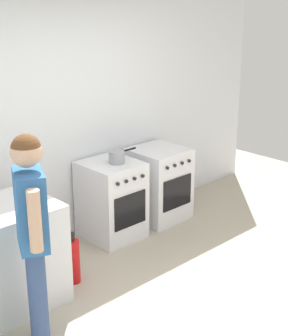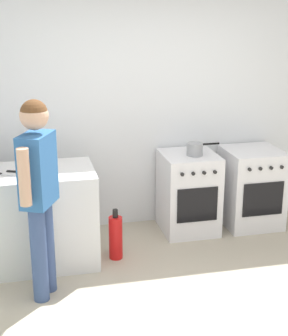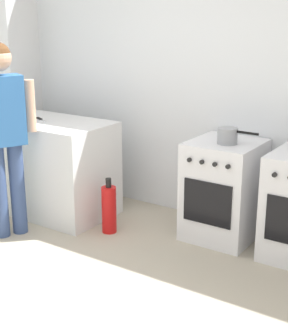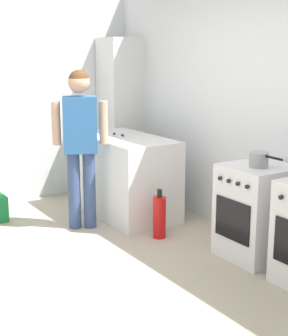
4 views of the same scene
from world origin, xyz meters
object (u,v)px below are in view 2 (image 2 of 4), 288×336
object	(u,v)px
oven_right	(251,187)
pot	(195,149)
oven_left	(188,192)
fire_extinguisher	(116,237)
knife_bread	(7,175)
knife_paring	(16,172)
person	(38,183)

from	to	relation	value
oven_right	pot	world-z (taller)	pot
oven_right	oven_left	bearing A→B (deg)	-180.00
oven_left	fire_extinguisher	world-z (taller)	oven_left
knife_bread	knife_paring	xyz separation A→B (m)	(0.08, 0.06, 0.00)
pot	knife_paring	distance (m)	1.81
pot	knife_bread	bearing A→B (deg)	-168.22
person	fire_extinguisher	world-z (taller)	person
pot	fire_extinguisher	distance (m)	1.22
oven_right	fire_extinguisher	size ratio (longest dim) A/B	1.70
oven_left	pot	world-z (taller)	pot
knife_bread	fire_extinguisher	world-z (taller)	knife_bread
knife_paring	person	size ratio (longest dim) A/B	0.12
knife_paring	fire_extinguisher	size ratio (longest dim) A/B	0.40
oven_right	pot	size ratio (longest dim) A/B	2.45
oven_right	pot	distance (m)	0.84
person	oven_right	bearing A→B (deg)	23.56
oven_right	knife_bread	size ratio (longest dim) A/B	2.64
oven_left	knife_bread	bearing A→B (deg)	-166.23
person	knife_bread	bearing A→B (deg)	115.73
pot	fire_extinguisher	world-z (taller)	pot
oven_right	pot	bearing A→B (deg)	-175.08
oven_right	knife_paring	bearing A→B (deg)	-171.17
knife_bread	fire_extinguisher	bearing A→B (deg)	-1.85
oven_left	knife_paring	world-z (taller)	knife_paring
oven_left	pot	size ratio (longest dim) A/B	2.45
oven_right	knife_paring	world-z (taller)	knife_paring
oven_left	fire_extinguisher	bearing A→B (deg)	-151.22
oven_right	knife_paring	distance (m)	2.54
oven_left	pot	xyz separation A→B (m)	(0.04, -0.06, 0.49)
knife_paring	fire_extinguisher	xyz separation A→B (m)	(0.88, -0.10, -0.69)
pot	person	distance (m)	1.86
oven_right	knife_paring	xyz separation A→B (m)	(-2.46, -0.38, 0.48)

